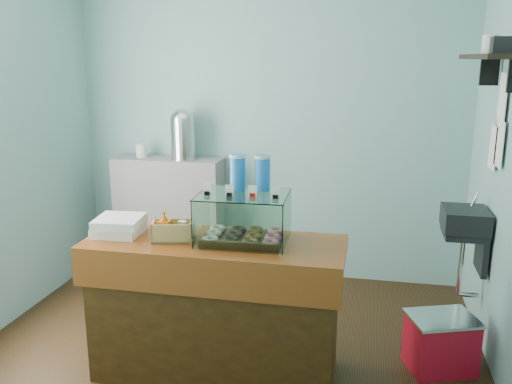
% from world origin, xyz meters
% --- Properties ---
extents(ground, '(3.50, 3.50, 0.00)m').
position_xyz_m(ground, '(0.00, 0.00, 0.00)').
color(ground, black).
rests_on(ground, ground).
extents(room_shell, '(3.54, 3.04, 2.82)m').
position_xyz_m(room_shell, '(0.03, 0.01, 1.71)').
color(room_shell, '#81BABC').
rests_on(room_shell, ground).
extents(counter, '(1.60, 0.60, 0.90)m').
position_xyz_m(counter, '(0.00, -0.25, 0.46)').
color(counter, '#3F280C').
rests_on(counter, ground).
extents(back_shelf, '(1.00, 0.32, 1.10)m').
position_xyz_m(back_shelf, '(-0.90, 1.32, 0.55)').
color(back_shelf, gray).
rests_on(back_shelf, ground).
extents(display_case, '(0.56, 0.42, 0.52)m').
position_xyz_m(display_case, '(0.18, -0.18, 1.07)').
color(display_case, '#372010').
rests_on(display_case, counter).
extents(condiment_crate, '(0.28, 0.21, 0.19)m').
position_xyz_m(condiment_crate, '(-0.26, -0.29, 0.97)').
color(condiment_crate, tan).
rests_on(condiment_crate, counter).
extents(pastry_boxes, '(0.32, 0.31, 0.11)m').
position_xyz_m(pastry_boxes, '(-0.63, -0.25, 0.96)').
color(pastry_boxes, silver).
rests_on(pastry_boxes, counter).
extents(coffee_urn, '(0.25, 0.25, 0.46)m').
position_xyz_m(coffee_urn, '(-0.74, 1.30, 1.34)').
color(coffee_urn, silver).
rests_on(coffee_urn, back_shelf).
extents(red_cooler, '(0.51, 0.45, 0.37)m').
position_xyz_m(red_cooler, '(1.42, 0.09, 0.19)').
color(red_cooler, red).
rests_on(red_cooler, ground).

